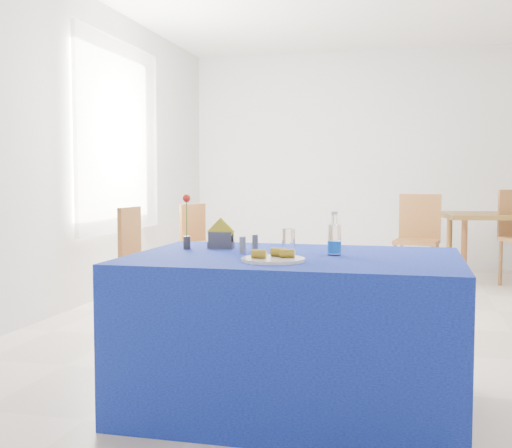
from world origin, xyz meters
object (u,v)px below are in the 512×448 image
at_px(chair_win_a, 140,250).
at_px(water_bottle, 334,241).
at_px(plate, 273,260).
at_px(chair_bg_left, 418,233).
at_px(blue_table, 294,331).
at_px(oak_table, 512,220).
at_px(chair_win_b, 199,237).

bearing_deg(chair_win_a, water_bottle, -135.72).
bearing_deg(chair_win_a, plate, -143.43).
bearing_deg(chair_win_a, chair_bg_left, -52.55).
height_order(plate, water_bottle, water_bottle).
distance_m(plate, blue_table, 0.47).
height_order(plate, chair_bg_left, chair_bg_left).
bearing_deg(oak_table, blue_table, -110.20).
xyz_separation_m(chair_bg_left, chair_win_a, (-2.38, -1.77, -0.05)).
bearing_deg(chair_win_b, water_bottle, -127.36).
relative_size(chair_bg_left, chair_win_a, 1.10).
bearing_deg(chair_bg_left, plate, -90.48).
bearing_deg(plate, chair_bg_left, 80.49).
xyz_separation_m(blue_table, oak_table, (1.65, 4.49, 0.30)).
bearing_deg(chair_win_a, blue_table, -139.41).
distance_m(plate, chair_bg_left, 4.17).
bearing_deg(plate, blue_table, 78.03).
bearing_deg(water_bottle, chair_bg_left, 83.34).
height_order(plate, chair_win_b, chair_win_b).
xyz_separation_m(oak_table, chair_bg_left, (-1.02, -0.63, -0.11)).
distance_m(oak_table, chair_bg_left, 1.20).
relative_size(plate, chair_win_a, 0.33).
bearing_deg(plate, chair_win_b, 113.30).
bearing_deg(chair_win_a, chair_win_b, -0.56).
height_order(oak_table, chair_win_b, chair_win_b).
xyz_separation_m(plate, oak_table, (1.71, 4.74, -0.09)).
relative_size(oak_table, chair_bg_left, 1.70).
xyz_separation_m(water_bottle, chair_win_b, (-1.90, 3.53, -0.33)).
relative_size(chair_bg_left, chair_win_b, 1.14).
height_order(plate, oak_table, plate).
bearing_deg(oak_table, plate, -109.78).
bearing_deg(chair_win_b, chair_win_a, -156.91).
distance_m(chair_bg_left, chair_win_b, 2.36).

